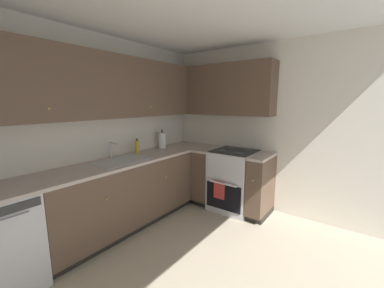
% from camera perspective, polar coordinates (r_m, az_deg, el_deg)
% --- Properties ---
extents(wall_back, '(4.18, 0.05, 2.46)m').
position_cam_1_polar(wall_back, '(3.11, -26.38, 1.67)').
color(wall_back, silver).
rests_on(wall_back, ground_plane).
extents(wall_right, '(0.05, 3.28, 2.46)m').
position_cam_1_polar(wall_right, '(3.67, 18.21, 3.34)').
color(wall_right, silver).
rests_on(wall_right, ground_plane).
extents(lower_cabinets_back, '(2.07, 0.62, 0.87)m').
position_cam_1_polar(lower_cabinets_back, '(3.25, -16.06, -11.78)').
color(lower_cabinets_back, brown).
rests_on(lower_cabinets_back, ground_plane).
extents(countertop_back, '(3.27, 0.60, 0.03)m').
position_cam_1_polar(countertop_back, '(3.11, -16.47, -4.12)').
color(countertop_back, '#B7A89E').
rests_on(countertop_back, lower_cabinets_back).
extents(lower_cabinets_right, '(0.62, 1.13, 0.87)m').
position_cam_1_polar(lower_cabinets_right, '(3.72, 9.25, -8.72)').
color(lower_cabinets_right, brown).
rests_on(lower_cabinets_right, ground_plane).
extents(countertop_right, '(0.60, 1.13, 0.03)m').
position_cam_1_polar(countertop_right, '(3.60, 9.43, -1.95)').
color(countertop_right, '#B7A89E').
rests_on(countertop_right, lower_cabinets_right).
extents(oven_range, '(0.68, 0.62, 1.05)m').
position_cam_1_polar(oven_range, '(3.70, 10.06, -8.47)').
color(oven_range, silver).
rests_on(oven_range, ground_plane).
extents(upper_cabinets_back, '(2.95, 0.34, 0.76)m').
position_cam_1_polar(upper_cabinets_back, '(3.05, -21.43, 12.83)').
color(upper_cabinets_back, brown).
extents(upper_cabinets_right, '(0.32, 1.68, 0.76)m').
position_cam_1_polar(upper_cabinets_right, '(3.79, 6.73, 12.77)').
color(upper_cabinets_right, brown).
extents(sink, '(0.68, 0.40, 0.10)m').
position_cam_1_polar(sink, '(3.08, -16.37, -4.67)').
color(sink, '#B7B7BC').
rests_on(sink, countertop_back).
extents(faucet, '(0.07, 0.16, 0.22)m').
position_cam_1_polar(faucet, '(3.22, -18.70, -1.10)').
color(faucet, silver).
rests_on(faucet, countertop_back).
extents(soap_bottle, '(0.05, 0.05, 0.21)m').
position_cam_1_polar(soap_bottle, '(3.47, -13.08, -0.65)').
color(soap_bottle, gold).
rests_on(soap_bottle, countertop_back).
extents(paper_towel_roll, '(0.11, 0.11, 0.31)m').
position_cam_1_polar(paper_towel_roll, '(3.79, -7.20, 0.89)').
color(paper_towel_roll, white).
rests_on(paper_towel_roll, countertop_back).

